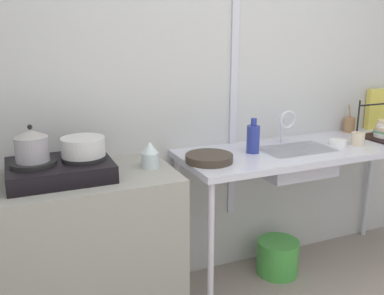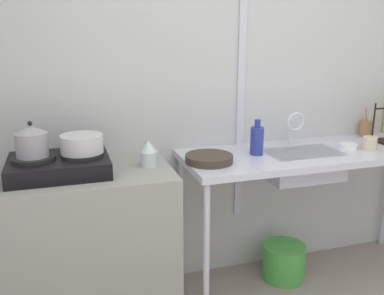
% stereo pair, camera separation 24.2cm
% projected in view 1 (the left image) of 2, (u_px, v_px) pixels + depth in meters
% --- Properties ---
extents(wall_back, '(4.58, 0.10, 2.70)m').
position_uv_depth(wall_back, '(225.00, 77.00, 2.78)').
color(wall_back, '#BBBABB').
rests_on(wall_back, ground).
extents(wall_metal_strip, '(0.05, 0.01, 2.16)m').
position_uv_depth(wall_metal_strip, '(235.00, 56.00, 2.71)').
color(wall_metal_strip, silver).
extents(counter_concrete, '(1.28, 0.59, 0.91)m').
position_uv_depth(counter_concrete, '(59.00, 260.00, 2.27)').
color(counter_concrete, gray).
rests_on(counter_concrete, ground).
extents(counter_sink, '(1.74, 0.59, 0.91)m').
position_uv_depth(counter_sink, '(309.00, 156.00, 2.78)').
color(counter_sink, silver).
rests_on(counter_sink, ground).
extents(stove, '(0.51, 0.40, 0.11)m').
position_uv_depth(stove, '(60.00, 169.00, 2.16)').
color(stove, black).
rests_on(stove, counter_concrete).
extents(pot_on_left_burner, '(0.16, 0.16, 0.18)m').
position_uv_depth(pot_on_left_burner, '(32.00, 145.00, 2.07)').
color(pot_on_left_burner, '#959099').
rests_on(pot_on_left_burner, stove).
extents(pot_on_right_burner, '(0.22, 0.22, 0.10)m').
position_uv_depth(pot_on_right_burner, '(83.00, 147.00, 2.18)').
color(pot_on_right_burner, silver).
rests_on(pot_on_right_burner, stove).
extents(percolator, '(0.10, 0.10, 0.15)m').
position_uv_depth(percolator, '(150.00, 155.00, 2.33)').
color(percolator, silver).
rests_on(percolator, counter_concrete).
extents(sink_basin, '(0.47, 0.30, 0.17)m').
position_uv_depth(sink_basin, '(295.00, 162.00, 2.74)').
color(sink_basin, silver).
rests_on(sink_basin, counter_sink).
extents(faucet, '(0.13, 0.07, 0.23)m').
position_uv_depth(faucet, '(287.00, 122.00, 2.80)').
color(faucet, silver).
rests_on(faucet, counter_sink).
extents(frying_pan, '(0.28, 0.28, 0.04)m').
position_uv_depth(frying_pan, '(209.00, 158.00, 2.44)').
color(frying_pan, '#3A3026').
rests_on(frying_pan, counter_sink).
extents(cup_by_rack, '(0.09, 0.09, 0.08)m').
position_uv_depth(cup_by_rack, '(358.00, 139.00, 2.80)').
color(cup_by_rack, beige).
rests_on(cup_by_rack, counter_sink).
extents(small_bowl_on_drainboard, '(0.11, 0.11, 0.04)m').
position_uv_depth(small_bowl_on_drainboard, '(338.00, 142.00, 2.80)').
color(small_bowl_on_drainboard, white).
rests_on(small_bowl_on_drainboard, counter_sink).
extents(bottle_by_sink, '(0.08, 0.08, 0.22)m').
position_uv_depth(bottle_by_sink, '(253.00, 138.00, 2.61)').
color(bottle_by_sink, navy).
rests_on(bottle_by_sink, counter_sink).
extents(cereal_box, '(0.16, 0.07, 0.31)m').
position_uv_depth(cereal_box, '(376.00, 109.00, 3.26)').
color(cereal_box, '#DECA4D').
rests_on(cereal_box, counter_sink).
extents(utensil_jar, '(0.08, 0.08, 0.20)m').
position_uv_depth(utensil_jar, '(349.00, 125.00, 3.17)').
color(utensil_jar, '#976D47').
rests_on(utensil_jar, counter_sink).
extents(bucket_on_floor, '(0.29, 0.29, 0.24)m').
position_uv_depth(bucket_on_floor, '(278.00, 257.00, 2.95)').
color(bucket_on_floor, green).
rests_on(bucket_on_floor, ground).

